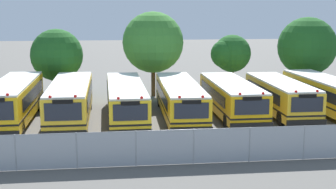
% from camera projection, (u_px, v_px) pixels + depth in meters
% --- Properties ---
extents(ground_plane, '(160.00, 160.00, 0.00)m').
position_uv_depth(ground_plane, '(178.00, 117.00, 32.81)').
color(ground_plane, '#595651').
extents(school_bus_0, '(2.45, 10.49, 2.80)m').
position_uv_depth(school_bus_0, '(14.00, 100.00, 31.17)').
color(school_bus_0, yellow).
rests_on(school_bus_0, ground_plane).
extents(school_bus_1, '(2.58, 10.99, 2.69)m').
position_uv_depth(school_bus_1, '(71.00, 100.00, 31.55)').
color(school_bus_1, yellow).
rests_on(school_bus_1, ground_plane).
extents(school_bus_2, '(2.54, 11.45, 2.56)m').
position_uv_depth(school_bus_2, '(126.00, 99.00, 32.03)').
color(school_bus_2, yellow).
rests_on(school_bus_2, ground_plane).
extents(school_bus_3, '(2.75, 11.39, 2.51)m').
position_uv_depth(school_bus_3, '(180.00, 98.00, 32.57)').
color(school_bus_3, yellow).
rests_on(school_bus_3, ground_plane).
extents(school_bus_4, '(2.67, 10.17, 2.51)m').
position_uv_depth(school_bus_4, '(231.00, 97.00, 32.99)').
color(school_bus_4, '#EAA80C').
rests_on(school_bus_4, ground_plane).
extents(school_bus_5, '(2.58, 9.51, 2.53)m').
position_uv_depth(school_bus_5, '(281.00, 96.00, 33.40)').
color(school_bus_5, yellow).
rests_on(school_bus_5, ground_plane).
extents(school_bus_6, '(2.67, 11.69, 2.56)m').
position_uv_depth(school_bus_6, '(329.00, 94.00, 33.84)').
color(school_bus_6, yellow).
rests_on(school_bus_6, ground_plane).
extents(tree_1, '(4.21, 4.21, 5.75)m').
position_uv_depth(tree_1, '(58.00, 54.00, 38.60)').
color(tree_1, '#4C3823').
rests_on(tree_1, ground_plane).
extents(tree_2, '(5.11, 5.11, 7.11)m').
position_uv_depth(tree_2, '(152.00, 41.00, 39.90)').
color(tree_2, '#4C3823').
rests_on(tree_2, ground_plane).
extents(tree_3, '(3.52, 3.21, 5.15)m').
position_uv_depth(tree_3, '(230.00, 54.00, 40.84)').
color(tree_3, '#4C3823').
rests_on(tree_3, ground_plane).
extents(tree_4, '(5.13, 5.13, 6.63)m').
position_uv_depth(tree_4, '(308.00, 46.00, 41.94)').
color(tree_4, '#4C3823').
rests_on(tree_4, ground_plane).
extents(chainlink_fence, '(27.62, 0.07, 1.73)m').
position_uv_depth(chainlink_fence, '(194.00, 146.00, 22.84)').
color(chainlink_fence, '#9EA0A3').
rests_on(chainlink_fence, ground_plane).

